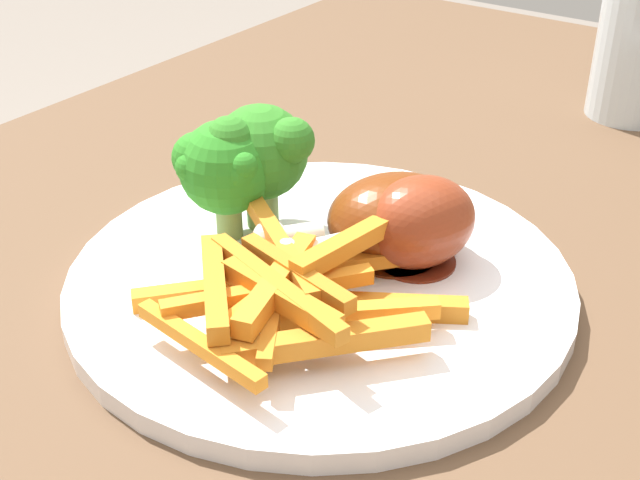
# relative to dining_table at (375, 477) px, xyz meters

# --- Properties ---
(dining_table) EXTENTS (1.15, 0.77, 0.71)m
(dining_table) POSITION_rel_dining_table_xyz_m (0.00, 0.00, 0.00)
(dining_table) COLOR brown
(dining_table) RESTS_ON ground_plane
(dinner_plate) EXTENTS (0.27, 0.27, 0.01)m
(dinner_plate) POSITION_rel_dining_table_xyz_m (0.01, 0.05, 0.11)
(dinner_plate) COLOR white
(dinner_plate) RESTS_ON dining_table
(broccoli_floret_front) EXTENTS (0.06, 0.06, 0.07)m
(broccoli_floret_front) POSITION_rel_dining_table_xyz_m (0.04, 0.11, 0.16)
(broccoli_floret_front) COLOR #7DA35A
(broccoli_floret_front) RESTS_ON dinner_plate
(broccoli_floret_middle) EXTENTS (0.05, 0.05, 0.07)m
(broccoli_floret_middle) POSITION_rel_dining_table_xyz_m (0.02, 0.11, 0.16)
(broccoli_floret_middle) COLOR #7EA053
(broccoli_floret_middle) RESTS_ON dinner_plate
(carrot_fries_pile) EXTENTS (0.14, 0.15, 0.04)m
(carrot_fries_pile) POSITION_rel_dining_table_xyz_m (-0.03, 0.03, 0.13)
(carrot_fries_pile) COLOR orange
(carrot_fries_pile) RESTS_ON dinner_plate
(chicken_drumstick_near) EXTENTS (0.12, 0.09, 0.05)m
(chicken_drumstick_near) POSITION_rel_dining_table_xyz_m (0.05, 0.01, 0.14)
(chicken_drumstick_near) COLOR #611F10
(chicken_drumstick_near) RESTS_ON dinner_plate
(chicken_drumstick_far) EXTENTS (0.11, 0.10, 0.05)m
(chicken_drumstick_far) POSITION_rel_dining_table_xyz_m (0.05, 0.03, 0.14)
(chicken_drumstick_far) COLOR #4D1C09
(chicken_drumstick_far) RESTS_ON dinner_plate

